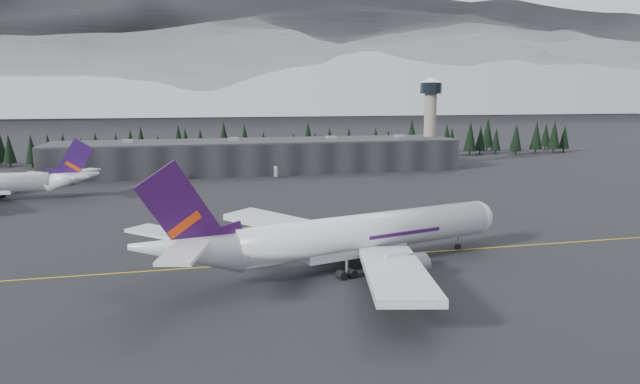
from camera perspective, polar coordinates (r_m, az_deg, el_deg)
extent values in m
plane|color=black|center=(110.96, 2.42, -6.29)|extent=(1400.00, 1400.00, 0.00)
cube|color=gold|center=(109.11, 2.71, -6.56)|extent=(400.00, 0.40, 0.02)
cube|color=black|center=(230.75, -6.10, 3.54)|extent=(160.00, 30.00, 12.00)
cube|color=#333335|center=(230.16, -6.13, 5.10)|extent=(160.00, 30.00, 0.60)
cylinder|color=gray|center=(253.49, 10.93, 6.24)|extent=(5.20, 5.20, 32.00)
cylinder|color=black|center=(253.08, 11.05, 10.14)|extent=(9.20, 9.20, 4.50)
cone|color=silver|center=(253.14, 11.08, 10.92)|extent=(10.00, 10.00, 2.00)
cube|color=black|center=(267.17, -7.14, 4.68)|extent=(360.00, 20.00, 15.00)
cylinder|color=silver|center=(103.70, 4.99, -3.97)|extent=(51.09, 19.49, 6.66)
sphere|color=silver|center=(119.33, 15.31, -2.47)|extent=(6.66, 6.66, 6.66)
cone|color=silver|center=(90.11, -13.11, -5.64)|extent=(19.74, 11.21, 9.65)
cube|color=silver|center=(115.51, -2.50, -3.43)|extent=(27.66, 28.86, 2.85)
cylinder|color=#9C9FA4|center=(113.75, 1.89, -4.61)|extent=(8.06, 5.92, 4.22)
cube|color=silver|center=(86.89, 7.53, -7.95)|extent=(15.75, 32.32, 2.85)
cylinder|color=#9C9FA4|center=(95.92, 8.62, -7.45)|extent=(8.06, 5.92, 4.22)
cube|color=#310E42|center=(88.67, -13.60, -2.14)|extent=(13.74, 4.13, 16.54)
cube|color=red|center=(89.07, -13.42, -3.18)|extent=(5.39, 1.98, 4.07)
cube|color=silver|center=(95.51, -15.49, -3.91)|extent=(12.15, 12.19, 0.56)
cube|color=silver|center=(82.94, -13.42, -5.87)|extent=(8.02, 13.10, 0.56)
cylinder|color=black|center=(117.37, 13.64, -4.82)|extent=(0.56, 0.56, 3.33)
cylinder|color=black|center=(105.14, -0.12, -6.24)|extent=(0.56, 0.56, 3.33)
cylinder|color=black|center=(96.81, 2.70, -7.67)|extent=(0.56, 0.56, 3.33)
cone|color=white|center=(185.44, -23.45, 1.31)|extent=(16.07, 6.23, 8.21)
cube|color=white|center=(205.59, -28.77, 0.99)|extent=(19.80, 26.71, 2.42)
cube|color=#29104D|center=(184.77, -23.41, 2.79)|extent=(11.98, 0.90, 14.08)
cube|color=#BE3C0B|center=(184.96, -23.44, 2.35)|extent=(4.62, 0.69, 3.47)
cube|color=white|center=(179.38, -23.26, 1.49)|extent=(8.63, 11.18, 0.47)
cube|color=white|center=(190.40, -22.58, 1.97)|extent=(9.12, 11.07, 0.47)
cylinder|color=black|center=(195.83, -29.34, -0.10)|extent=(0.47, 0.47, 2.84)
imported|color=silver|center=(211.62, -14.93, 1.29)|extent=(4.48, 6.21, 1.57)
imported|color=silver|center=(213.96, -4.36, 1.67)|extent=(4.64, 3.96, 1.50)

